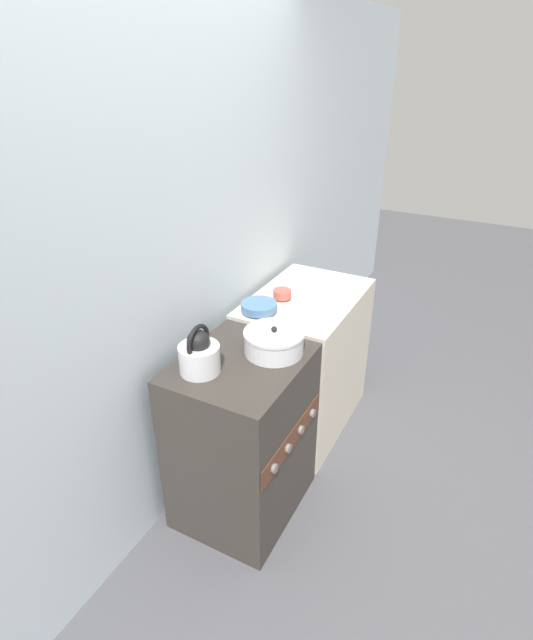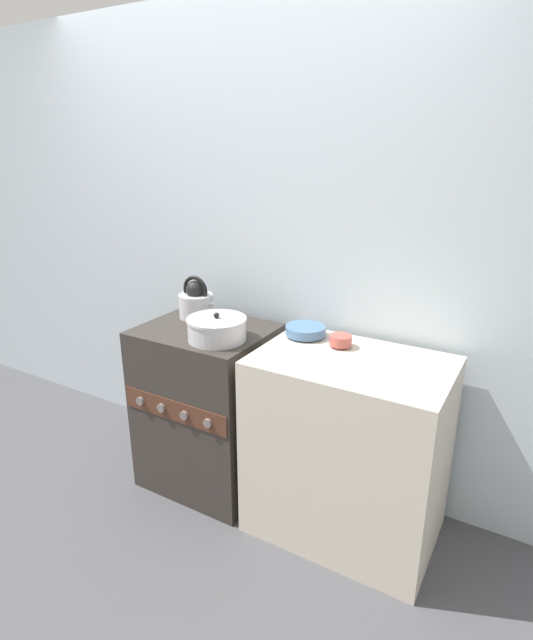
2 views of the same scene
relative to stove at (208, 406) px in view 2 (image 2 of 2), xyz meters
name	(u,v)px [view 2 (image 2 of 2)]	position (x,y,z in m)	size (l,w,h in m)	color
ground_plane	(181,504)	(0.00, -0.27, -0.45)	(12.00, 12.00, 0.00)	#4C4C51
wall_back	(243,249)	(0.00, 0.37, 0.80)	(7.00, 0.06, 2.50)	silver
stove	(208,406)	(0.00, 0.00, 0.00)	(0.65, 0.57, 0.90)	#332D28
counter	(347,448)	(0.80, 0.02, 0.00)	(0.86, 0.57, 0.90)	beige
kettle	(196,302)	(-0.15, 0.12, 0.54)	(0.22, 0.18, 0.23)	silver
cooking_pot	(217,329)	(0.15, -0.10, 0.51)	(0.29, 0.29, 0.14)	silver
enamel_bowl	(305,330)	(0.49, 0.17, 0.48)	(0.20, 0.20, 0.05)	#4C729E
small_ceramic_bowl	(341,340)	(0.69, 0.13, 0.48)	(0.10, 0.10, 0.06)	#B75147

